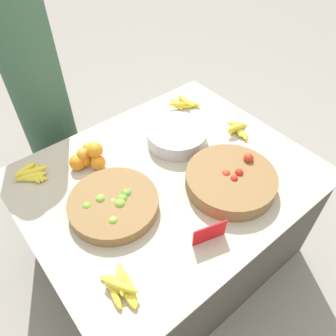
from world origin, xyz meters
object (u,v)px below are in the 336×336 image
tomato_basket (231,180)px  price_sign (210,233)px  vendor_person (42,101)px  metal_bowl (177,136)px  lime_bowl (113,204)px

tomato_basket → price_sign: tomato_basket is taller
price_sign → vendor_person: (-0.15, 1.34, 0.01)m
price_sign → metal_bowl: bearing=78.3°
metal_bowl → tomato_basket: bearing=-91.5°
metal_bowl → price_sign: (-0.31, -0.58, 0.01)m
lime_bowl → price_sign: (0.22, -0.40, 0.02)m
lime_bowl → price_sign: 0.46m
metal_bowl → vendor_person: bearing=120.7°
price_sign → tomato_basket: bearing=44.2°
tomato_basket → price_sign: (-0.30, -0.16, 0.01)m
vendor_person → metal_bowl: bearing=-59.3°
lime_bowl → price_sign: price_sign is taller
metal_bowl → vendor_person: vendor_person is taller
lime_bowl → price_sign: bearing=-60.8°
metal_bowl → vendor_person: 0.89m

